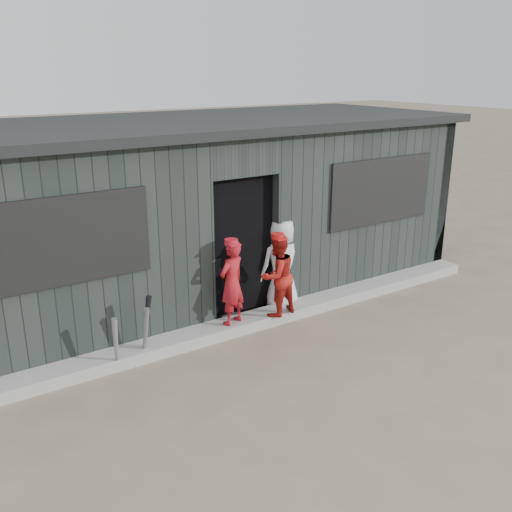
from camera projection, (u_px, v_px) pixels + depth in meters
ground at (345, 385)px, 6.30m from camera, size 80.00×80.00×0.00m
curb at (255, 320)px, 7.72m from camera, size 8.00×0.36×0.15m
bat_left at (116, 345)px, 6.43m from camera, size 0.11×0.20×0.71m
bat_mid at (145, 334)px, 6.69m from camera, size 0.08×0.24×0.72m
bat_right at (146, 327)px, 6.71m from camera, size 0.13×0.26×0.85m
player_red_left at (232, 283)px, 7.30m from camera, size 0.47×0.39×1.12m
player_red_right at (277, 276)px, 7.56m from camera, size 0.59×0.49×1.11m
player_grey_back at (281, 265)px, 8.07m from camera, size 0.67×0.45×1.35m
dugout at (195, 209)px, 8.67m from camera, size 8.30×3.30×2.62m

